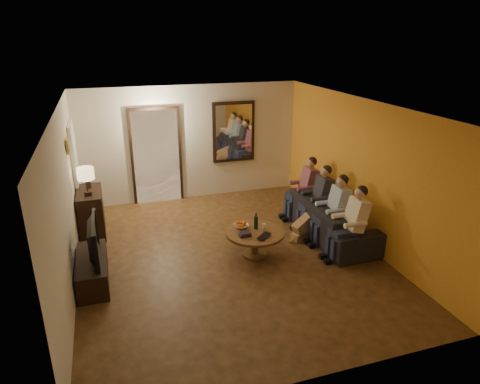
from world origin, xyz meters
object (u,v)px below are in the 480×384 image
object	(u,v)px
tv	(88,240)
dog	(304,225)
person_a	(352,226)
coffee_table	(255,243)
person_d	(305,190)
bowl	(241,226)
sofa	(330,218)
tv_stand	(93,270)
laptop	(266,237)
person_c	(319,200)
dresser	(91,213)
wine_bottle	(256,221)
table_lamp	(86,181)
person_b	(335,212)

from	to	relation	value
tv	dog	xyz separation A→B (m)	(3.78, 0.37, -0.44)
person_a	coffee_table	xyz separation A→B (m)	(-1.54, 0.57, -0.38)
person_d	bowl	distance (m)	2.00
sofa	bowl	bearing A→B (deg)	93.98
tv_stand	laptop	bearing A→B (deg)	-4.93
tv_stand	person_c	world-z (taller)	person_c
dresser	person_a	world-z (taller)	person_a
wine_bottle	laptop	world-z (taller)	wine_bottle
coffee_table	laptop	world-z (taller)	laptop
person_a	dresser	bearing A→B (deg)	151.09
dresser	table_lamp	xyz separation A→B (m)	(0.00, -0.22, 0.71)
tv_stand	coffee_table	world-z (taller)	coffee_table
table_lamp	tv_stand	distance (m)	1.84
tv	coffee_table	bearing A→B (deg)	-89.17
laptop	person_d	bearing A→B (deg)	4.25
sofa	coffee_table	distance (m)	1.68
coffee_table	person_c	bearing A→B (deg)	22.08
tv_stand	person_d	world-z (taller)	person_d
tv	wine_bottle	xyz separation A→B (m)	(2.74, 0.14, -0.12)
tv	person_d	distance (m)	4.42
person_a	bowl	bearing A→B (deg)	155.27
wine_bottle	laptop	xyz separation A→B (m)	(0.05, -0.38, -0.14)
table_lamp	tv	size ratio (longest dim) A/B	0.51
tv	coffee_table	xyz separation A→B (m)	(2.69, 0.04, -0.50)
dresser	person_d	xyz separation A→B (m)	(4.24, -0.54, 0.16)
coffee_table	person_b	bearing A→B (deg)	0.98
table_lamp	wine_bottle	distance (m)	3.15
dresser	person_a	size ratio (longest dim) A/B	0.82
dresser	person_b	size ratio (longest dim) A/B	0.82
person_a	bowl	size ratio (longest dim) A/B	4.63
dresser	wine_bottle	bearing A→B (deg)	-31.28
tv_stand	wine_bottle	world-z (taller)	wine_bottle
tv_stand	person_a	size ratio (longest dim) A/B	1.04
table_lamp	coffee_table	distance (m)	3.24
laptop	tv_stand	bearing A→B (deg)	133.10
table_lamp	dresser	bearing A→B (deg)	90.00
sofa	person_c	bearing A→B (deg)	19.08
wine_bottle	laptop	bearing A→B (deg)	-82.50
table_lamp	bowl	size ratio (longest dim) A/B	2.08
tv_stand	laptop	distance (m)	2.81
person_b	person_c	xyz separation A→B (m)	(0.00, 0.60, 0.00)
bowl	person_c	bearing A→B (deg)	13.26
table_lamp	dog	world-z (taller)	table_lamp
dog	bowl	size ratio (longest dim) A/B	2.16
table_lamp	laptop	world-z (taller)	table_lamp
tv	person_b	xyz separation A→B (m)	(4.24, 0.07, -0.12)
tv	person_a	bearing A→B (deg)	-97.19
person_a	laptop	world-z (taller)	person_a
sofa	person_c	world-z (taller)	person_c
bowl	person_a	bearing A→B (deg)	-24.73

